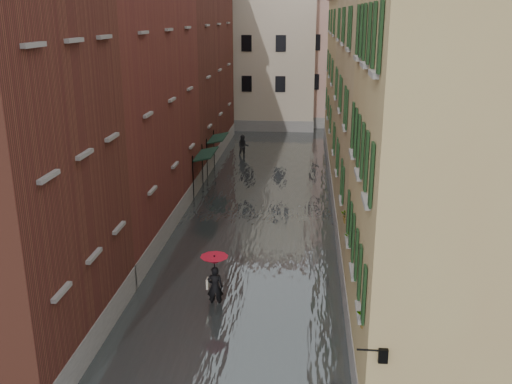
% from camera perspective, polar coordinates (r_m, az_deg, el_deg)
% --- Properties ---
extents(ground, '(120.00, 120.00, 0.00)m').
position_cam_1_polar(ground, '(20.61, -2.50, -13.16)').
color(ground, '#515153').
rests_on(ground, ground).
extents(floodwater, '(10.00, 60.00, 0.20)m').
position_cam_1_polar(floodwater, '(32.38, 0.54, -1.28)').
color(floodwater, '#4B5253').
rests_on(floodwater, ground).
extents(building_left_mid, '(6.00, 14.00, 12.50)m').
position_cam_1_polar(building_left_mid, '(28.53, -14.42, 8.35)').
color(building_left_mid, maroon).
rests_on(building_left_mid, ground).
extents(building_left_far, '(6.00, 16.00, 14.00)m').
position_cam_1_polar(building_left_far, '(42.78, -7.81, 12.60)').
color(building_left_far, brown).
rests_on(building_left_far, ground).
extents(building_right_near, '(6.00, 8.00, 11.50)m').
position_cam_1_polar(building_right_near, '(16.89, 20.50, 0.03)').
color(building_right_near, tan).
rests_on(building_right_near, ground).
extents(building_right_mid, '(6.00, 14.00, 13.00)m').
position_cam_1_polar(building_right_mid, '(27.25, 14.86, 8.45)').
color(building_right_mid, tan).
rests_on(building_right_mid, ground).
extents(building_right_far, '(6.00, 16.00, 11.50)m').
position_cam_1_polar(building_right_far, '(42.08, 11.53, 10.63)').
color(building_right_far, tan).
rests_on(building_right_far, ground).
extents(building_end_cream, '(12.00, 9.00, 13.00)m').
position_cam_1_polar(building_end_cream, '(55.98, -0.44, 13.34)').
color(building_end_cream, '#BCAC96').
rests_on(building_end_cream, ground).
extents(building_end_pink, '(10.00, 9.00, 12.00)m').
position_cam_1_polar(building_end_pink, '(57.85, 8.90, 12.78)').
color(building_end_pink, tan).
rests_on(building_end_pink, ground).
extents(awning_near, '(1.09, 3.04, 2.80)m').
position_cam_1_polar(awning_near, '(33.88, -5.10, 3.67)').
color(awning_near, black).
rests_on(awning_near, ground).
extents(awning_far, '(1.09, 2.91, 2.80)m').
position_cam_1_polar(awning_far, '(38.24, -3.91, 5.28)').
color(awning_far, black).
rests_on(awning_far, ground).
extents(wall_lantern, '(0.71, 0.22, 0.35)m').
position_cam_1_polar(wall_lantern, '(13.90, 12.48, -15.56)').
color(wall_lantern, black).
rests_on(wall_lantern, ground).
extents(window_planters, '(0.59, 8.36, 0.84)m').
position_cam_1_polar(window_planters, '(18.58, 9.92, -4.89)').
color(window_planters, '#956130').
rests_on(window_planters, ground).
extents(pedestrian_main, '(1.03, 1.03, 2.06)m').
position_cam_1_polar(pedestrian_main, '(21.17, -4.16, -8.35)').
color(pedestrian_main, black).
rests_on(pedestrian_main, ground).
extents(pedestrian_far, '(0.93, 0.77, 1.75)m').
position_cam_1_polar(pedestrian_far, '(43.18, -1.30, 4.56)').
color(pedestrian_far, black).
rests_on(pedestrian_far, ground).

